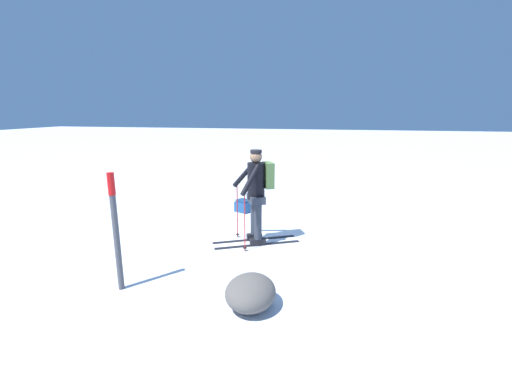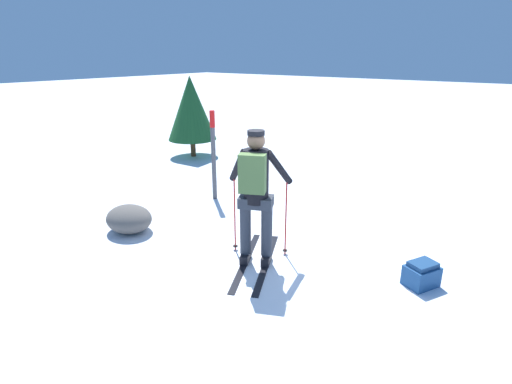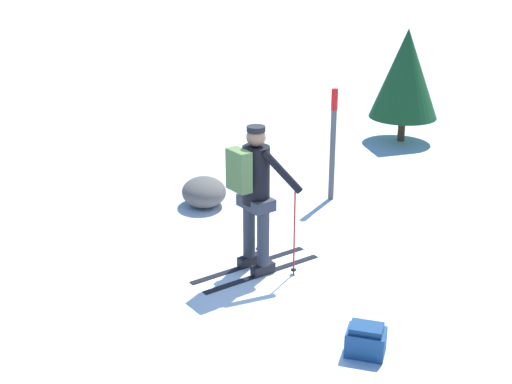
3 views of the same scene
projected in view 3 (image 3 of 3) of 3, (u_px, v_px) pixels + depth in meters
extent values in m
plane|color=white|center=(301.00, 281.00, 8.52)|extent=(80.00, 80.00, 0.00)
cube|color=black|center=(249.00, 265.00, 8.90)|extent=(0.82, 1.55, 0.01)
cube|color=black|center=(249.00, 260.00, 8.88)|extent=(0.23, 0.32, 0.12)
cylinder|color=#2D333D|center=(249.00, 228.00, 8.72)|extent=(0.15, 0.15, 0.76)
cube|color=black|center=(263.00, 274.00, 8.68)|extent=(0.82, 1.55, 0.01)
cube|color=black|center=(263.00, 269.00, 8.66)|extent=(0.23, 0.32, 0.12)
cylinder|color=#2D333D|center=(263.00, 236.00, 8.50)|extent=(0.15, 0.15, 0.76)
cube|color=#2D333D|center=(256.00, 202.00, 8.47)|extent=(0.52, 0.44, 0.14)
cylinder|color=black|center=(256.00, 175.00, 8.35)|extent=(0.33, 0.33, 0.69)
sphere|color=#8C664C|center=(256.00, 137.00, 8.19)|extent=(0.23, 0.23, 0.23)
cylinder|color=black|center=(256.00, 129.00, 8.15)|extent=(0.22, 0.22, 0.06)
cube|color=#4C6B38|center=(239.00, 170.00, 8.18)|extent=(0.36, 0.28, 0.49)
cylinder|color=red|center=(258.00, 212.00, 9.03)|extent=(0.02, 0.02, 1.14)
cylinder|color=black|center=(258.00, 249.00, 9.21)|extent=(0.07, 0.07, 0.01)
cylinder|color=black|center=(254.00, 160.00, 8.63)|extent=(0.47, 0.31, 0.53)
cylinder|color=red|center=(294.00, 231.00, 8.47)|extent=(0.02, 0.02, 1.14)
cylinder|color=black|center=(294.00, 270.00, 8.66)|extent=(0.07, 0.07, 0.01)
cylinder|color=black|center=(282.00, 172.00, 8.21)|extent=(0.16, 0.50, 0.53)
cube|color=navy|center=(366.00, 342.00, 7.04)|extent=(0.43, 0.47, 0.26)
cube|color=navy|center=(367.00, 328.00, 6.98)|extent=(0.35, 0.39, 0.06)
cylinder|color=#4C4C51|center=(333.00, 145.00, 10.73)|extent=(0.08, 0.08, 1.73)
cylinder|color=red|center=(335.00, 99.00, 10.48)|extent=(0.10, 0.10, 0.31)
ellipsoid|color=#5B5651|center=(204.00, 192.00, 10.71)|extent=(0.78, 0.67, 0.43)
cylinder|color=#4C331E|center=(401.00, 129.00, 13.89)|extent=(0.14, 0.14, 0.48)
cone|color=#194C23|center=(406.00, 73.00, 13.50)|extent=(1.31, 1.31, 1.70)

